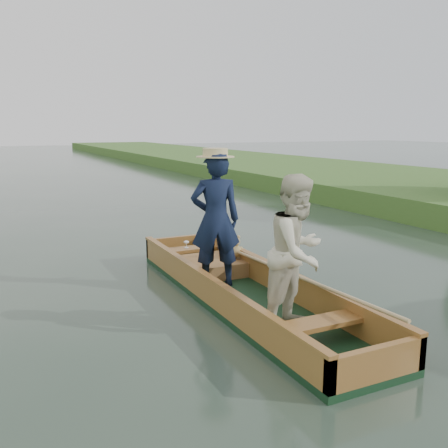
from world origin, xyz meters
name	(u,v)px	position (x,y,z in m)	size (l,w,h in m)	color
ground	(244,302)	(0.00, 0.00, 0.00)	(120.00, 120.00, 0.00)	#283D30
punt	(251,257)	(0.00, -0.17, 0.66)	(1.12, 5.00, 1.98)	black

